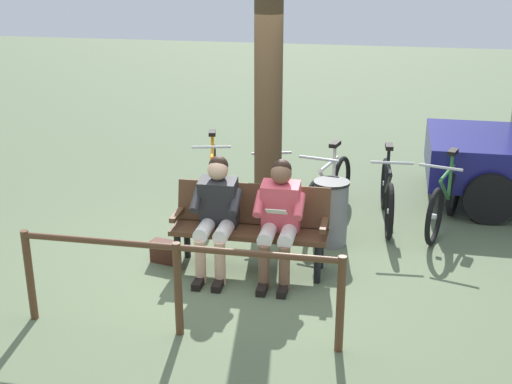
% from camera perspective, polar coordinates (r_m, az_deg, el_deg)
% --- Properties ---
extents(ground_plane, '(40.00, 40.00, 0.00)m').
position_cam_1_polar(ground_plane, '(6.90, -2.23, -6.81)').
color(ground_plane, '#566647').
extents(bench, '(1.62, 0.54, 0.87)m').
position_cam_1_polar(bench, '(6.80, -0.44, -2.53)').
color(bench, '#51331E').
rests_on(bench, ground).
extents(person_reading, '(0.50, 0.78, 1.20)m').
position_cam_1_polar(person_reading, '(6.54, 2.03, -1.96)').
color(person_reading, '#D84C59').
rests_on(person_reading, ground).
extents(person_companion, '(0.50, 0.78, 1.20)m').
position_cam_1_polar(person_companion, '(6.66, -3.42, -1.59)').
color(person_companion, '#262628').
rests_on(person_companion, ground).
extents(handbag, '(0.32, 0.19, 0.24)m').
position_cam_1_polar(handbag, '(7.10, -7.86, -5.13)').
color(handbag, '#3F1E14').
rests_on(handbag, ground).
extents(tree_trunk, '(0.32, 0.32, 4.13)m').
position_cam_1_polar(tree_trunk, '(7.43, 1.10, 11.79)').
color(tree_trunk, '#4C3823').
rests_on(tree_trunk, ground).
extents(litter_bin, '(0.40, 0.40, 0.74)m').
position_cam_1_polar(litter_bin, '(7.45, 6.46, -1.76)').
color(litter_bin, slate).
rests_on(litter_bin, ground).
extents(bicycle_purple, '(0.59, 1.64, 0.94)m').
position_cam_1_polar(bicycle_purple, '(8.13, 16.01, -0.69)').
color(bicycle_purple, black).
rests_on(bicycle_purple, ground).
extents(bicycle_green, '(0.48, 1.68, 0.94)m').
position_cam_1_polar(bicycle_green, '(8.18, 11.26, -0.18)').
color(bicycle_green, black).
rests_on(bicycle_green, ground).
extents(bicycle_black, '(0.53, 1.66, 0.94)m').
position_cam_1_polar(bicycle_black, '(8.19, 6.29, 0.11)').
color(bicycle_black, black).
rests_on(bicycle_black, ground).
extents(bicycle_orange, '(0.68, 1.60, 0.94)m').
position_cam_1_polar(bicycle_orange, '(8.40, 0.95, 0.72)').
color(bicycle_orange, black).
rests_on(bicycle_orange, ground).
extents(bicycle_blue, '(0.59, 1.64, 0.94)m').
position_cam_1_polar(bicycle_blue, '(8.68, -3.75, 1.30)').
color(bicycle_blue, black).
rests_on(bicycle_blue, ground).
extents(railing_fence, '(2.79, 0.16, 0.85)m').
position_cam_1_polar(railing_fence, '(5.58, -6.81, -6.93)').
color(railing_fence, '#51331E').
rests_on(railing_fence, ground).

